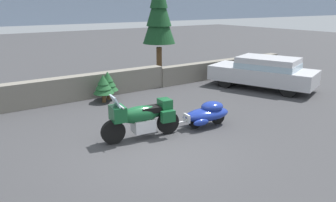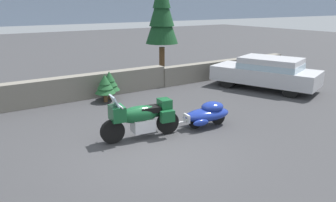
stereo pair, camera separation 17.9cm
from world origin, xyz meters
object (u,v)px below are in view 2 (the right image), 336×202
at_px(car_shaped_trailer, 207,113).
at_px(touring_motorcycle, 141,117).
at_px(sedan_at_right_edge, 267,72).
at_px(pine_tree_tall, 162,12).

bearing_deg(car_shaped_trailer, touring_motorcycle, 171.90).
bearing_deg(car_shaped_trailer, sedan_at_right_edge, 22.45).
distance_m(car_shaped_trailer, sedan_at_right_edge, 5.66).
xyz_separation_m(touring_motorcycle, sedan_at_right_edge, (7.38, 1.85, 0.15)).
bearing_deg(pine_tree_tall, sedan_at_right_edge, -64.95).
relative_size(touring_motorcycle, sedan_at_right_edge, 0.48).
xyz_separation_m(sedan_at_right_edge, pine_tree_tall, (-2.28, 4.89, 2.49)).
distance_m(touring_motorcycle, sedan_at_right_edge, 7.61).
distance_m(touring_motorcycle, pine_tree_tall, 8.85).
bearing_deg(pine_tree_tall, car_shaped_trailer, -112.60).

